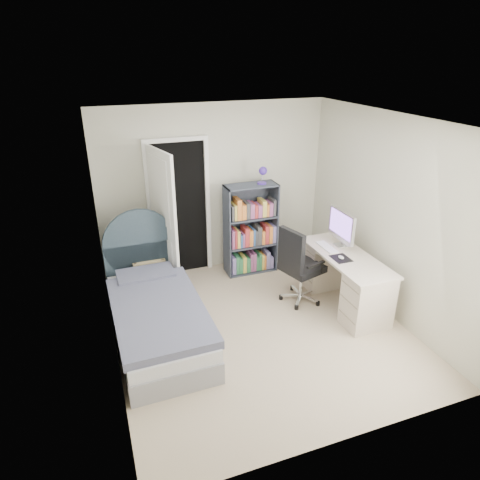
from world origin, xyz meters
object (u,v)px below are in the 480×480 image
object	(u,v)px
nightstand	(147,264)
desk	(344,277)
bookcase	(251,233)
office_chair	(298,263)
floor_lamp	(170,249)
bed	(156,313)

from	to	relation	value
nightstand	desk	size ratio (longest dim) A/B	0.43
nightstand	bookcase	size ratio (longest dim) A/B	0.38
desk	office_chair	world-z (taller)	desk
floor_lamp	desk	xyz separation A→B (m)	(2.06, -1.27, -0.19)
bed	bookcase	bearing A→B (deg)	34.52
office_chair	nightstand	bearing A→B (deg)	151.38
floor_lamp	office_chair	world-z (taller)	floor_lamp
floor_lamp	bed	bearing A→B (deg)	-110.26
bookcase	office_chair	bearing A→B (deg)	-76.85
floor_lamp	desk	size ratio (longest dim) A/B	0.96
bed	nightstand	xyz separation A→B (m)	(0.07, 1.08, 0.13)
bookcase	floor_lamp	bearing A→B (deg)	-178.38
bed	nightstand	size ratio (longest dim) A/B	3.32
office_chair	desk	bearing A→B (deg)	-23.81
floor_lamp	office_chair	bearing A→B (deg)	-34.44
bed	bookcase	xyz separation A→B (m)	(1.65, 1.14, 0.34)
nightstand	desk	bearing A→B (deg)	-27.52
floor_lamp	bookcase	size ratio (longest dim) A/B	0.87
desk	office_chair	bearing A→B (deg)	156.19
bed	desk	xyz separation A→B (m)	(2.46, -0.17, 0.11)
bed	office_chair	bearing A→B (deg)	2.34
nightstand	desk	distance (m)	2.70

